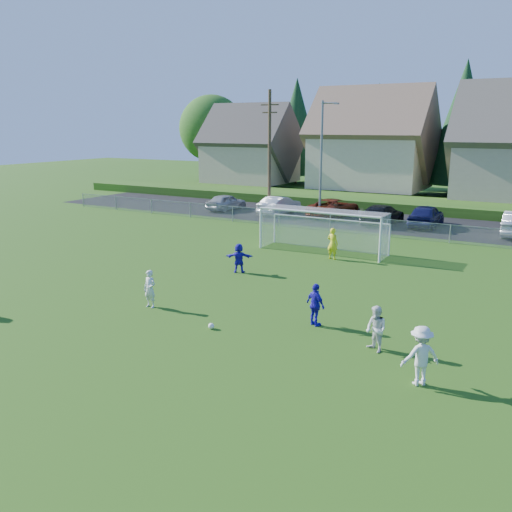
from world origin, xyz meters
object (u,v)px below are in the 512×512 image
object	(u,v)px
car_a	(226,202)
car_c	(334,208)
soccer_goal	(324,224)
player_blue_a	(316,305)
car_d	(382,214)
player_white_b	(376,329)
car_b	(279,205)
player_white_a	(150,289)
car_e	(426,216)
soccer_ball	(211,326)
player_blue_b	(239,258)
player_white_c	(421,356)
goalkeeper	(333,244)

from	to	relation	value
car_a	car_c	distance (m)	9.56
soccer_goal	car_a	bearing A→B (deg)	142.05
player_blue_a	car_c	xyz separation A→B (m)	(-8.47, 23.16, -0.04)
car_a	car_d	distance (m)	13.81
player_white_b	car_b	world-z (taller)	player_white_b
car_c	player_white_a	bearing A→B (deg)	100.87
soccer_goal	car_b	bearing A→B (deg)	128.08
player_white_b	car_e	bearing A→B (deg)	133.59
car_e	soccer_ball	bearing A→B (deg)	84.83
player_white_a	car_b	world-z (taller)	player_white_a
player_blue_a	car_d	world-z (taller)	player_blue_a
car_e	soccer_goal	size ratio (longest dim) A/B	0.65
player_blue_b	car_b	bearing A→B (deg)	-93.67
player_white_a	car_c	xyz separation A→B (m)	(-1.82, 24.54, -0.02)
player_white_a	car_a	bearing A→B (deg)	116.82
car_d	car_c	bearing A→B (deg)	-10.30
soccer_ball	car_d	distance (m)	24.21
player_white_c	player_blue_a	bearing A→B (deg)	-71.79
player_blue_a	car_d	size ratio (longest dim) A/B	0.32
car_a	car_c	bearing A→B (deg)	-166.07
car_c	soccer_goal	distance (m)	12.44
car_c	car_d	distance (m)	4.47
player_blue_b	car_e	bearing A→B (deg)	-131.28
goalkeeper	car_b	distance (m)	15.64
player_blue_a	soccer_goal	world-z (taller)	soccer_goal
player_blue_a	car_c	distance (m)	24.66
player_white_b	car_e	world-z (taller)	car_e
car_b	car_d	world-z (taller)	car_b
player_blue_b	player_white_a	bearing A→B (deg)	62.36
car_d	soccer_goal	distance (m)	10.61
goalkeeper	car_a	xyz separation A→B (m)	(-14.69, 12.12, -0.17)
player_white_a	car_a	size ratio (longest dim) A/B	0.37
car_b	car_e	world-z (taller)	car_e
player_blue_b	player_blue_a	bearing A→B (deg)	117.23
player_blue_a	goalkeeper	distance (m)	10.40
car_d	car_a	bearing A→B (deg)	4.82
player_white_b	player_blue_b	world-z (taller)	player_white_b
player_blue_a	car_d	distance (m)	22.38
player_blue_b	soccer_goal	size ratio (longest dim) A/B	0.20
player_white_c	car_c	distance (m)	29.03
player_blue_a	car_b	distance (m)	25.67
player_white_c	player_blue_a	size ratio (longest dim) A/B	1.09
player_white_a	player_white_b	size ratio (longest dim) A/B	1.01
car_b	goalkeeper	bearing A→B (deg)	132.88
car_a	player_white_a	bearing A→B (deg)	122.72
car_c	car_e	world-z (taller)	car_e
car_c	soccer_goal	world-z (taller)	soccer_goal
player_white_c	soccer_goal	xyz separation A→B (m)	(-8.86, 14.27, 0.75)
player_blue_a	goalkeeper	world-z (taller)	goalkeeper
car_d	player_blue_a	bearing A→B (deg)	105.46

